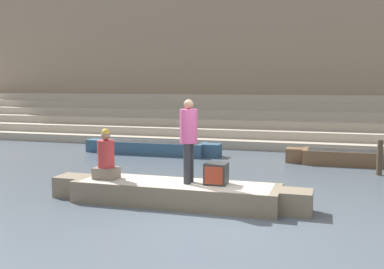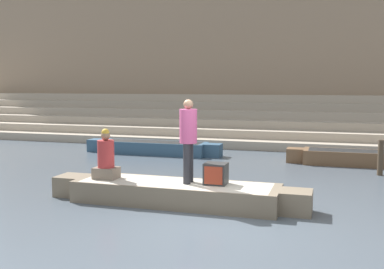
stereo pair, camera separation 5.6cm
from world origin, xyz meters
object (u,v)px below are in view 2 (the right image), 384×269
object	(u,v)px
rowboat_main	(175,192)
person_rowing	(106,159)
tv_set	(216,174)
moored_boat_distant	(153,147)
mooring_post	(380,158)
moored_boat_shore	(367,158)
person_standing	(188,135)

from	to	relation	value
rowboat_main	person_rowing	bearing A→B (deg)	-177.25
tv_set	moored_boat_distant	bearing A→B (deg)	126.37
person_rowing	mooring_post	size ratio (longest dim) A/B	1.11
rowboat_main	moored_boat_shore	world-z (taller)	moored_boat_shore
rowboat_main	mooring_post	bearing A→B (deg)	46.10
person_rowing	tv_set	world-z (taller)	person_rowing
person_rowing	moored_boat_shore	size ratio (longest dim) A/B	0.22
tv_set	mooring_post	bearing A→B (deg)	54.72
moored_boat_distant	moored_boat_shore	bearing A→B (deg)	-7.96
mooring_post	person_standing	bearing A→B (deg)	-133.05
person_standing	person_rowing	size ratio (longest dim) A/B	1.59
moored_boat_distant	mooring_post	world-z (taller)	mooring_post
rowboat_main	person_standing	bearing A→B (deg)	11.23
person_standing	mooring_post	distance (m)	6.23
rowboat_main	mooring_post	distance (m)	6.38
moored_boat_shore	mooring_post	xyz separation A→B (m)	(0.23, -1.50, 0.25)
rowboat_main	person_standing	world-z (taller)	person_standing
rowboat_main	mooring_post	size ratio (longest dim) A/B	5.67
person_standing	tv_set	world-z (taller)	person_standing
person_rowing	mooring_post	xyz separation A→B (m)	(6.07, 4.61, -0.40)
person_standing	person_rowing	xyz separation A→B (m)	(-1.87, -0.11, -0.57)
person_standing	mooring_post	size ratio (longest dim) A/B	1.77
tv_set	moored_boat_shore	bearing A→B (deg)	64.21
rowboat_main	moored_boat_distant	world-z (taller)	moored_boat_distant
moored_boat_shore	moored_boat_distant	bearing A→B (deg)	-177.48
moored_boat_shore	mooring_post	size ratio (longest dim) A/B	4.96
tv_set	person_standing	bearing A→B (deg)	-171.68
tv_set	moored_boat_distant	distance (m)	7.37
rowboat_main	moored_boat_shore	xyz separation A→B (m)	(4.24, 6.05, 0.00)
person_standing	moored_boat_shore	bearing A→B (deg)	57.72
tv_set	moored_boat_distant	world-z (taller)	tv_set
person_rowing	tv_set	size ratio (longest dim) A/B	2.41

